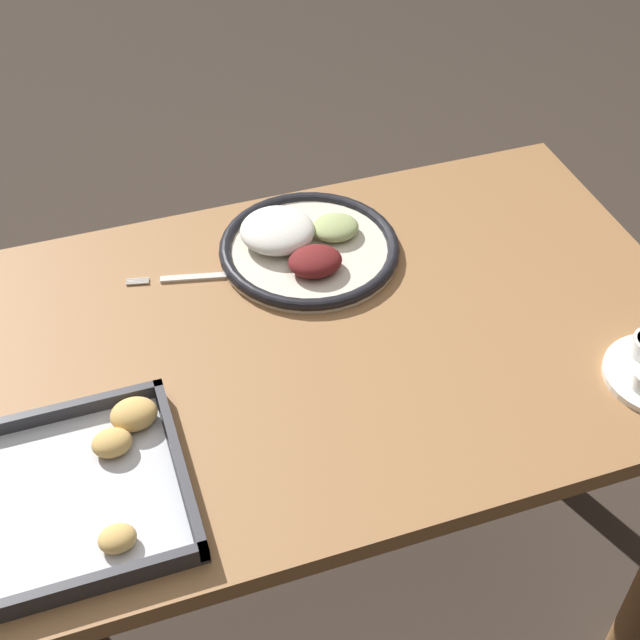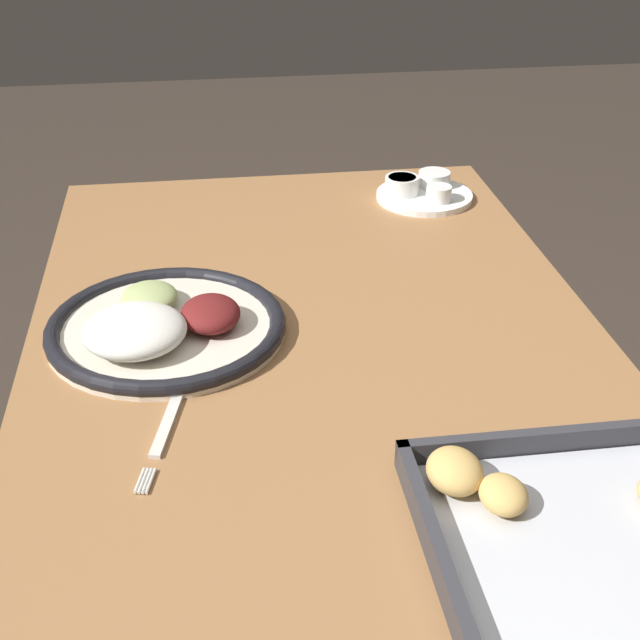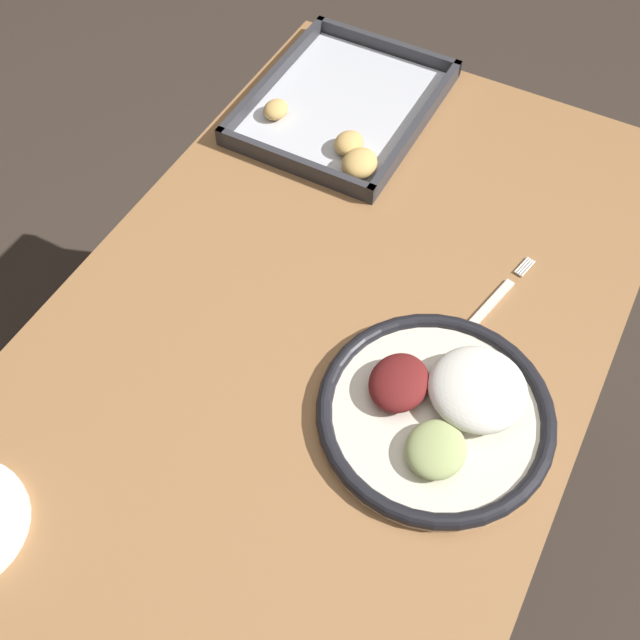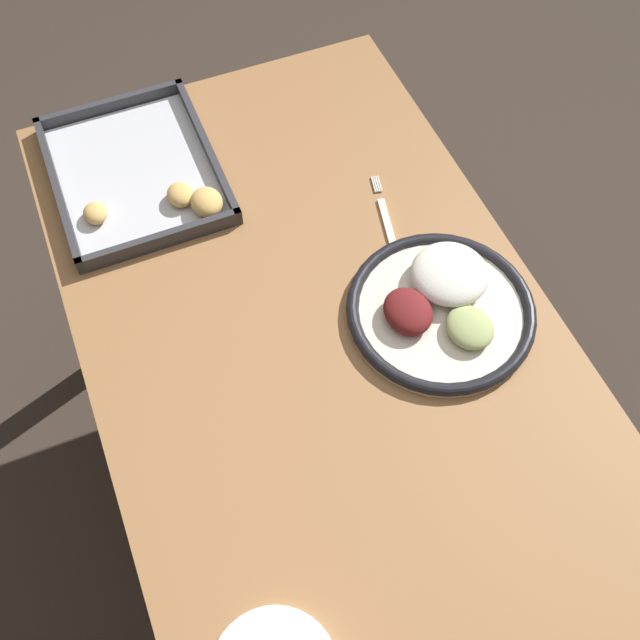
% 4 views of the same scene
% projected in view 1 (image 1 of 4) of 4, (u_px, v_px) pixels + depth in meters
% --- Properties ---
extents(ground_plane, '(8.00, 8.00, 0.00)m').
position_uv_depth(ground_plane, '(311.00, 592.00, 1.80)').
color(ground_plane, '#382D26').
extents(dining_table, '(1.16, 0.70, 0.73)m').
position_uv_depth(dining_table, '(309.00, 393.00, 1.38)').
color(dining_table, olive).
rests_on(dining_table, ground_plane).
extents(dinner_plate, '(0.29, 0.29, 0.05)m').
position_uv_depth(dinner_plate, '(305.00, 246.00, 1.42)').
color(dinner_plate, beige).
rests_on(dinner_plate, dining_table).
extents(fork, '(0.21, 0.06, 0.00)m').
position_uv_depth(fork, '(202.00, 277.00, 1.39)').
color(fork, silver).
rests_on(fork, dining_table).
extents(baking_tray, '(0.34, 0.28, 0.04)m').
position_uv_depth(baking_tray, '(60.00, 493.00, 1.09)').
color(baking_tray, '#333338').
rests_on(baking_tray, dining_table).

